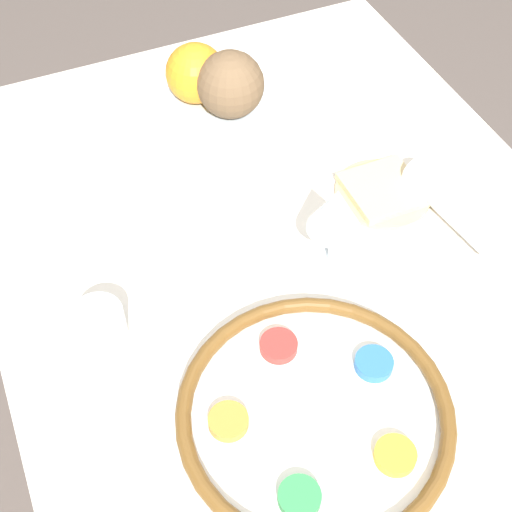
{
  "coord_description": "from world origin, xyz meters",
  "views": [
    {
      "loc": [
        -0.42,
        0.32,
        1.56
      ],
      "look_at": [
        0.16,
        0.07,
        0.79
      ],
      "focal_mm": 50.0,
      "sensor_mm": 36.0,
      "label": 1
    }
  ],
  "objects_px": {
    "orange_fruit": "(196,73)",
    "cup_mid": "(100,326)",
    "wine_glass": "(336,212)",
    "napkin_roll": "(452,204)",
    "bread_plate": "(383,191)",
    "fruit_stand": "(210,119)",
    "coconut": "(230,84)",
    "seder_plate": "(315,414)"
  },
  "relations": [
    {
      "from": "seder_plate",
      "to": "napkin_roll",
      "type": "height_order",
      "value": "napkin_roll"
    },
    {
      "from": "seder_plate",
      "to": "napkin_roll",
      "type": "bearing_deg",
      "value": -56.8
    },
    {
      "from": "orange_fruit",
      "to": "coconut",
      "type": "relative_size",
      "value": 0.91
    },
    {
      "from": "seder_plate",
      "to": "orange_fruit",
      "type": "bearing_deg",
      "value": -4.99
    },
    {
      "from": "fruit_stand",
      "to": "orange_fruit",
      "type": "bearing_deg",
      "value": 14.96
    },
    {
      "from": "napkin_roll",
      "to": "coconut",
      "type": "bearing_deg",
      "value": 49.07
    },
    {
      "from": "fruit_stand",
      "to": "coconut",
      "type": "xyz_separation_m",
      "value": [
        -0.02,
        -0.03,
        0.07
      ]
    },
    {
      "from": "cup_mid",
      "to": "coconut",
      "type": "bearing_deg",
      "value": -50.64
    },
    {
      "from": "bread_plate",
      "to": "orange_fruit",
      "type": "bearing_deg",
      "value": 48.3
    },
    {
      "from": "orange_fruit",
      "to": "cup_mid",
      "type": "height_order",
      "value": "orange_fruit"
    },
    {
      "from": "orange_fruit",
      "to": "napkin_roll",
      "type": "distance_m",
      "value": 0.43
    },
    {
      "from": "seder_plate",
      "to": "napkin_roll",
      "type": "xyz_separation_m",
      "value": [
        0.23,
        -0.35,
        0.01
      ]
    },
    {
      "from": "wine_glass",
      "to": "orange_fruit",
      "type": "xyz_separation_m",
      "value": [
        0.29,
        0.09,
        0.06
      ]
    },
    {
      "from": "seder_plate",
      "to": "coconut",
      "type": "xyz_separation_m",
      "value": [
        0.46,
        -0.08,
        0.15
      ]
    },
    {
      "from": "coconut",
      "to": "fruit_stand",
      "type": "bearing_deg",
      "value": 49.89
    },
    {
      "from": "wine_glass",
      "to": "napkin_roll",
      "type": "height_order",
      "value": "wine_glass"
    },
    {
      "from": "orange_fruit",
      "to": "bread_plate",
      "type": "bearing_deg",
      "value": -131.7
    },
    {
      "from": "fruit_stand",
      "to": "bread_plate",
      "type": "distance_m",
      "value": 0.29
    },
    {
      "from": "napkin_roll",
      "to": "wine_glass",
      "type": "bearing_deg",
      "value": 91.59
    },
    {
      "from": "orange_fruit",
      "to": "fruit_stand",
      "type": "bearing_deg",
      "value": -165.04
    },
    {
      "from": "wine_glass",
      "to": "coconut",
      "type": "bearing_deg",
      "value": 13.27
    },
    {
      "from": "orange_fruit",
      "to": "cup_mid",
      "type": "xyz_separation_m",
      "value": [
        -0.29,
        0.25,
        -0.13
      ]
    },
    {
      "from": "bread_plate",
      "to": "napkin_roll",
      "type": "bearing_deg",
      "value": -137.33
    },
    {
      "from": "seder_plate",
      "to": "orange_fruit",
      "type": "relative_size",
      "value": 3.77
    },
    {
      "from": "bread_plate",
      "to": "fruit_stand",
      "type": "bearing_deg",
      "value": 51.59
    },
    {
      "from": "fruit_stand",
      "to": "coconut",
      "type": "distance_m",
      "value": 0.08
    },
    {
      "from": "fruit_stand",
      "to": "cup_mid",
      "type": "relative_size",
      "value": 3.1
    },
    {
      "from": "wine_glass",
      "to": "napkin_roll",
      "type": "xyz_separation_m",
      "value": [
        0.01,
        -0.21,
        -0.08
      ]
    },
    {
      "from": "cup_mid",
      "to": "seder_plate",
      "type": "bearing_deg",
      "value": -137.06
    },
    {
      "from": "bread_plate",
      "to": "napkin_roll",
      "type": "height_order",
      "value": "napkin_roll"
    },
    {
      "from": "bread_plate",
      "to": "cup_mid",
      "type": "xyz_separation_m",
      "value": [
        -0.08,
        0.48,
        0.02
      ]
    },
    {
      "from": "cup_mid",
      "to": "napkin_roll",
      "type": "bearing_deg",
      "value": -89.56
    },
    {
      "from": "wine_glass",
      "to": "fruit_stand",
      "type": "relative_size",
      "value": 0.67
    },
    {
      "from": "fruit_stand",
      "to": "napkin_roll",
      "type": "height_order",
      "value": "fruit_stand"
    },
    {
      "from": "orange_fruit",
      "to": "bread_plate",
      "type": "relative_size",
      "value": 0.6
    },
    {
      "from": "orange_fruit",
      "to": "napkin_roll",
      "type": "height_order",
      "value": "orange_fruit"
    },
    {
      "from": "coconut",
      "to": "bread_plate",
      "type": "relative_size",
      "value": 0.66
    },
    {
      "from": "seder_plate",
      "to": "wine_glass",
      "type": "height_order",
      "value": "wine_glass"
    },
    {
      "from": "seder_plate",
      "to": "coconut",
      "type": "height_order",
      "value": "coconut"
    },
    {
      "from": "wine_glass",
      "to": "cup_mid",
      "type": "distance_m",
      "value": 0.35
    },
    {
      "from": "fruit_stand",
      "to": "napkin_roll",
      "type": "relative_size",
      "value": 1.16
    },
    {
      "from": "seder_plate",
      "to": "orange_fruit",
      "type": "xyz_separation_m",
      "value": [
        0.51,
        -0.04,
        0.15
      ]
    }
  ]
}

